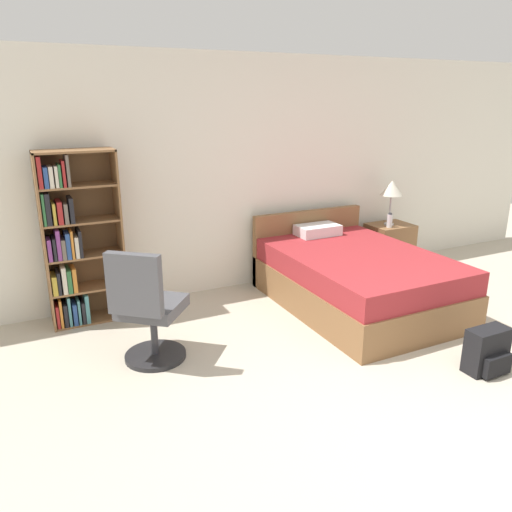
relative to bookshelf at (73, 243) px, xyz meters
name	(u,v)px	position (x,y,z in m)	size (l,w,h in m)	color
ground_plane	(457,437)	(1.97, -2.96, -0.82)	(14.00, 14.00, 0.00)	#BCB29E
wall_back	(248,175)	(1.97, 0.27, 0.48)	(9.00, 0.06, 2.60)	silver
bookshelf	(73,243)	(0.00, 0.00, 0.00)	(0.72, 0.32, 1.68)	brown
bed	(354,278)	(2.69, -0.85, -0.51)	(1.45, 2.09, 0.85)	brown
office_chair	(147,311)	(0.41, -1.12, -0.34)	(0.71, 0.72, 1.02)	#232326
nightstand	(389,246)	(3.83, -0.06, -0.52)	(0.54, 0.45, 0.59)	brown
table_lamp	(392,189)	(3.80, -0.07, 0.23)	(0.28, 0.28, 0.57)	#B2B2B7
water_bottle	(390,221)	(3.72, -0.17, -0.14)	(0.07, 0.07, 0.18)	silver
backpack_black	(488,352)	(2.82, -2.46, -0.64)	(0.36, 0.23, 0.37)	black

